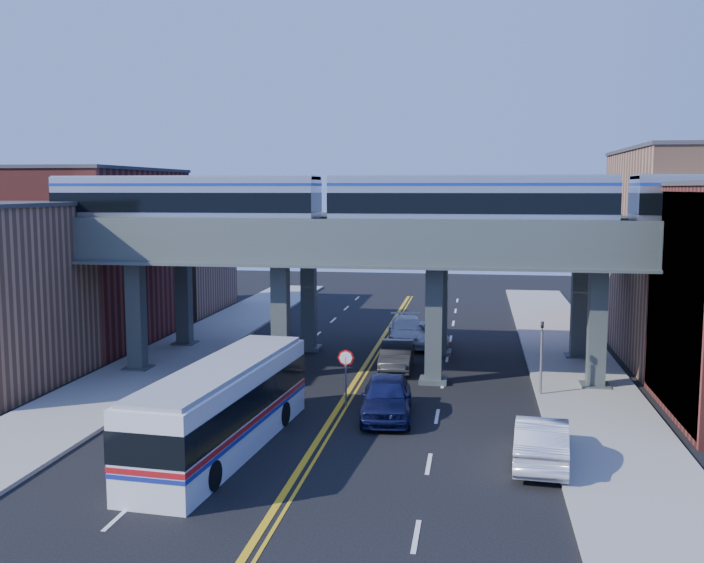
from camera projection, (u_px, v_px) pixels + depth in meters
The scene contains 19 objects.
ground at pixel (327, 425), 32.88m from camera, with size 120.00×120.00×0.00m, color black.
sidewalk_west at pixel (161, 362), 44.46m from camera, with size 5.00×70.00×0.16m, color gray.
sidewalk_east at pixel (579, 377), 40.89m from camera, with size 5.00×70.00×0.16m, color gray.
building_west_b at pixel (93, 256), 50.80m from camera, with size 8.00×14.00×11.00m, color maroon.
building_west_c at pixel (171, 261), 63.72m from camera, with size 8.00×10.00×8.00m, color #9B6E50.
building_east_b at pixel (695, 256), 44.98m from camera, with size 8.00×14.00×12.00m, color #9B6E50.
building_east_c at pixel (646, 262), 57.91m from camera, with size 8.00×10.00×9.00m, color maroon.
mural_panel at pixel (673, 307), 33.98m from camera, with size 0.10×9.50×9.50m, color teal.
elevated_viaduct_near at pixel (356, 256), 39.96m from camera, with size 52.00×3.60×7.40m.
elevated_viaduct_far at pixel (374, 246), 46.82m from camera, with size 52.00×3.60×7.40m.
transit_train at pixel (470, 204), 38.76m from camera, with size 43.38×2.72×3.16m.
stop_sign at pixel (346, 368), 35.57m from camera, with size 0.76×0.09×2.63m.
traffic_signal at pixel (542, 350), 37.06m from camera, with size 0.15×0.18×4.10m.
transit_bus at pixel (223, 408), 29.64m from camera, with size 3.67×12.40×3.15m.
car_lane_a at pixel (387, 397), 33.90m from camera, with size 2.14×5.32×1.81m, color #10143D.
car_lane_b at pixel (397, 356), 42.79m from camera, with size 1.67×4.78×1.58m, color #28282A.
car_lane_c at pixel (428, 335), 49.39m from camera, with size 2.40×5.21×1.45m, color silver.
car_lane_d at pixel (407, 331), 50.03m from camera, with size 2.36×5.80×1.68m, color silver.
car_parked_curb at pixel (542, 440), 28.18m from camera, with size 1.84×5.29×1.74m, color silver.
Camera 1 is at (6.03, -31.38, 9.89)m, focal length 40.00 mm.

